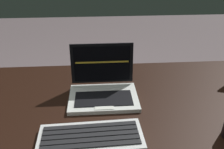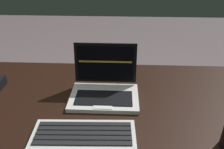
% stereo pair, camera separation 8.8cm
% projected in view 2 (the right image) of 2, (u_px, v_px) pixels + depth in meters
% --- Properties ---
extents(desk, '(1.78, 0.68, 0.73)m').
position_uv_depth(desk, '(83.00, 114.00, 0.98)').
color(desk, black).
rests_on(desk, ground).
extents(laptop_front, '(0.27, 0.21, 0.20)m').
position_uv_depth(laptop_front, '(105.00, 87.00, 0.97)').
color(laptop_front, silver).
rests_on(laptop_front, desk).
extents(external_keyboard, '(0.34, 0.15, 0.03)m').
position_uv_depth(external_keyboard, '(84.00, 136.00, 0.76)').
color(external_keyboard, silver).
rests_on(external_keyboard, desk).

